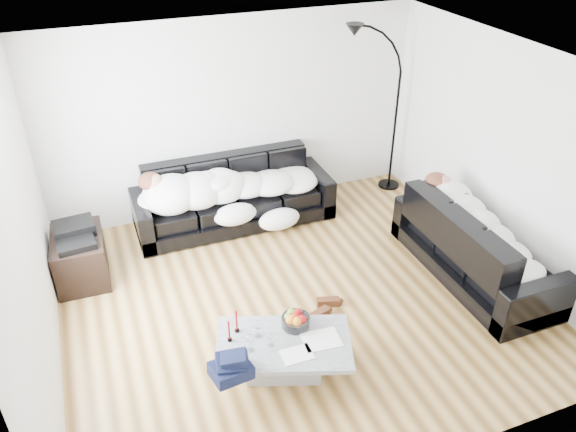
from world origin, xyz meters
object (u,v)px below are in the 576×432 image
object	(u,v)px
wine_glass_c	(271,339)
sofa_back	(234,194)
wine_glass_b	(250,343)
stereo	(74,232)
shoes	(323,308)
sofa_right	(477,243)
fruit_bowl	(296,319)
av_cabinet	(80,257)
sleeper_back	(234,181)
sleeper_right	(481,228)
candle_left	(229,331)
wine_glass_a	(258,329)
candle_right	(237,321)
floor_lamp	(396,119)
coffee_table	(284,356)

from	to	relation	value
wine_glass_c	sofa_back	bearing A→B (deg)	80.55
wine_glass_b	stereo	bearing A→B (deg)	121.66
shoes	sofa_right	bearing A→B (deg)	-7.61
fruit_bowl	av_cabinet	xyz separation A→B (m)	(-1.85, 2.02, -0.17)
sleeper_back	stereo	size ratio (longest dim) A/B	4.99
sleeper_right	candle_left	xyz separation A→B (m)	(-3.05, -0.40, -0.17)
sleeper_back	candle_left	world-z (taller)	sleeper_back
sofa_right	wine_glass_a	world-z (taller)	sofa_right
candle_right	floor_lamp	bearing A→B (deg)	39.22
sofa_right	stereo	distance (m)	4.55
wine_glass_b	wine_glass_c	bearing A→B (deg)	-2.19
fruit_bowl	floor_lamp	bearing A→B (deg)	45.98
candle_left	av_cabinet	size ratio (longest dim) A/B	0.28
sofa_back	candle_right	world-z (taller)	sofa_back
sofa_back	candle_right	distance (m)	2.53
coffee_table	wine_glass_a	distance (m)	0.37
wine_glass_b	candle_right	bearing A→B (deg)	97.96
sofa_right	stereo	xyz separation A→B (m)	(-4.26, 1.59, 0.19)
sleeper_right	candle_right	distance (m)	2.97
candle_right	sofa_right	bearing A→B (deg)	5.94
sleeper_right	av_cabinet	world-z (taller)	sleeper_right
av_cabinet	fruit_bowl	bearing A→B (deg)	-45.66
coffee_table	wine_glass_a	bearing A→B (deg)	141.39
wine_glass_c	fruit_bowl	bearing A→B (deg)	27.59
av_cabinet	stereo	xyz separation A→B (m)	(0.00, 0.00, 0.34)
sofa_right	sleeper_back	distance (m)	3.08
sleeper_right	shoes	bearing A→B (deg)	89.30
sofa_back	shoes	size ratio (longest dim) A/B	6.16
sofa_back	candle_right	bearing A→B (deg)	-105.82
sofa_back	av_cabinet	world-z (taller)	sofa_back
sleeper_back	fruit_bowl	world-z (taller)	sleeper_back
wine_glass_c	shoes	bearing A→B (deg)	37.05
av_cabinet	sleeper_back	bearing A→B (deg)	15.61
sofa_right	wine_glass_b	bearing A→B (deg)	101.34
sleeper_right	wine_glass_a	size ratio (longest dim) A/B	9.84
wine_glass_a	floor_lamp	bearing A→B (deg)	42.13
av_cabinet	floor_lamp	world-z (taller)	floor_lamp
candle_right	fruit_bowl	bearing A→B (deg)	-12.93
sleeper_back	wine_glass_a	size ratio (longest dim) A/B	11.71
wine_glass_b	candle_right	distance (m)	0.28
wine_glass_a	shoes	bearing A→B (deg)	27.44
coffee_table	av_cabinet	size ratio (longest dim) A/B	1.53
coffee_table	wine_glass_c	bearing A→B (deg)	178.18
candle_right	stereo	distance (m)	2.31
sofa_right	candle_left	bearing A→B (deg)	97.43
sleeper_back	shoes	bearing A→B (deg)	-79.97
sofa_back	wine_glass_b	size ratio (longest dim) A/B	13.75
coffee_table	floor_lamp	bearing A→B (deg)	45.70
coffee_table	candle_right	size ratio (longest dim) A/B	5.00
sofa_back	av_cabinet	distance (m)	2.07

